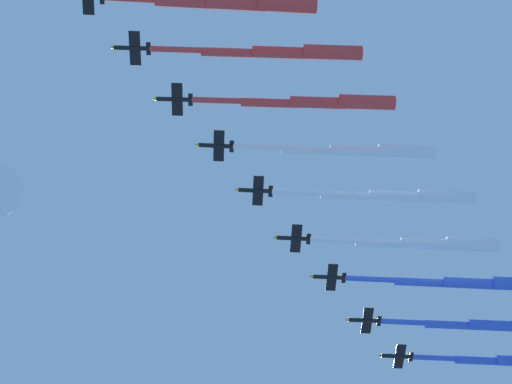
% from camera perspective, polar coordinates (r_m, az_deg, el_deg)
% --- Properties ---
extents(jet_lead, '(8.41, 59.48, 3.91)m').
position_cam_1_polar(jet_lead, '(172.27, -1.58, 14.76)').
color(jet_lead, black).
extents(jet_port_inner, '(8.33, 60.88, 4.00)m').
position_cam_1_polar(jet_port_inner, '(175.68, 2.07, 11.06)').
color(jet_port_inner, black).
extents(jet_starboard_inner, '(8.35, 59.34, 3.98)m').
position_cam_1_polar(jet_starboard_inner, '(176.74, 4.95, 7.13)').
color(jet_starboard_inner, black).
extents(jet_port_mid, '(8.39, 60.58, 3.92)m').
position_cam_1_polar(jet_port_mid, '(182.56, 8.13, 3.24)').
color(jet_port_mid, black).
extents(jet_starboard_mid, '(8.40, 62.22, 3.90)m').
position_cam_1_polar(jet_starboard_mid, '(188.65, 11.23, -0.31)').
color(jet_starboard_mid, black).
extents(jet_port_outer, '(8.37, 59.15, 3.99)m').
position_cam_1_polar(jet_port_outer, '(192.01, 13.46, -3.99)').
color(jet_port_outer, black).
extents(jet_starboard_outer, '(8.41, 64.71, 3.92)m').
position_cam_1_polar(jet_starboard_outer, '(202.39, 16.81, -6.94)').
color(jet_starboard_outer, black).
extents(jet_trail_port, '(8.40, 59.72, 3.92)m').
position_cam_1_polar(jet_trail_port, '(208.30, 18.40, -10.02)').
color(jet_trail_port, black).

